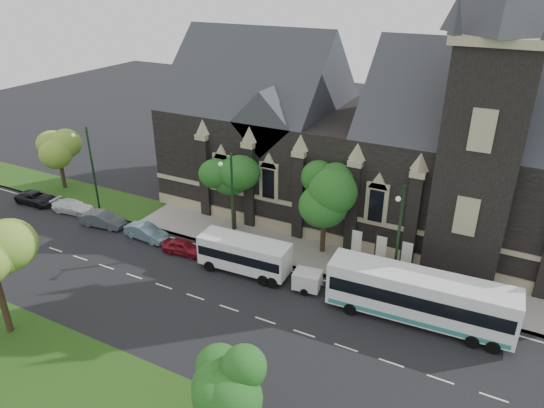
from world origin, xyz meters
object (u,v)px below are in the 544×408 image
Objects in this scene: tour_coach at (419,297)px; car_far_black at (36,198)px; tree_walk_right at (329,191)px; car_far_white at (73,207)px; sedan at (146,232)px; tree_walk_left at (235,173)px; car_far_grey at (103,219)px; street_lamp_mid at (231,198)px; box_trailer at (307,280)px; banner_flag_right at (404,257)px; car_far_red at (183,247)px; tree_park_east at (232,373)px; street_lamp_far at (91,166)px; banner_flag_center at (379,251)px; tree_walk_far at (60,149)px; street_lamp_near at (398,236)px; banner_flag_left at (354,245)px; shuttle_bus at (245,254)px.

car_far_black is at bearing 175.77° from tour_coach.
tree_walk_right is at bearing 144.93° from tour_coach.
sedan is at bearing -102.34° from car_far_white.
car_far_grey is at bearing -155.03° from tree_walk_left.
tree_walk_right is 9.01m from tree_walk_left.
street_lamp_mid is 2.95× the size of box_trailer.
car_far_black is (-39.82, 0.87, -1.36)m from tour_coach.
car_far_red is at bearing -166.66° from banner_flag_right.
tree_park_east is at bearing -58.21° from street_lamp_mid.
car_far_white is at bearing -157.17° from street_lamp_far.
car_far_grey is at bearing 171.53° from box_trailer.
tree_park_east is 1.66× the size of car_far_red.
street_lamp_mid is at bearing -171.18° from banner_flag_center.
street_lamp_far is 8.76m from car_far_black.
tree_walk_far reaches higher than banner_flag_right.
tour_coach is at bearing 66.45° from tree_park_east.
street_lamp_near is 14.00m from street_lamp_mid.
banner_flag_right is 0.93× the size of sedan.
car_far_grey reaches higher than car_far_black.
car_far_red is at bearing -147.10° from street_lamp_mid.
tree_walk_left is 1.91× the size of banner_flag_right.
tree_park_east is 1.43× the size of car_far_grey.
banner_flag_left is (26.29, 1.91, -2.73)m from street_lamp_far.
sedan is at bearing -169.63° from banner_flag_center.
street_lamp_mid is 16.00m from street_lamp_far.
tree_park_east is 2.06× the size of box_trailer.
car_far_grey is at bearing 148.30° from tree_park_east.
street_lamp_near is at bearing -93.60° from car_far_grey.
car_far_white is (-25.60, -4.62, -5.17)m from tree_walk_right.
street_lamp_mid is at bearing 0.00° from street_lamp_far.
tree_park_east is at bearing -96.57° from banner_flag_center.
tree_walk_left is at bearing 159.48° from tour_coach.
banner_flag_left is at bearing -91.90° from car_far_white.
tour_coach is at bearing -33.52° from banner_flag_left.
banner_flag_center is at bearing 38.50° from box_trailer.
tree_walk_far reaches higher than tour_coach.
tree_park_east reaches higher than box_trailer.
car_far_red is at bearing -172.44° from street_lamp_near.
tour_coach is (9.19, -5.76, -3.82)m from tree_walk_right.
street_lamp_near is (37.82, -3.08, 0.49)m from tree_walk_far.
car_far_black is at bearing 79.44° from car_far_grey.
car_far_red is at bearing -100.40° from car_far_grey.
box_trailer is 11.73m from car_far_red.
shuttle_bus is at bearing -151.42° from banner_flag_left.
street_lamp_mid reaches higher than shuttle_bus.
banner_flag_left is (3.08, -1.71, -3.43)m from tree_walk_right.
tree_walk_left is 1.65× the size of car_far_black.
sedan is 15.28m from car_far_black.
banner_flag_left is at bearing 55.87° from box_trailer.
car_far_grey is (9.96, -0.55, 0.08)m from car_far_black.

